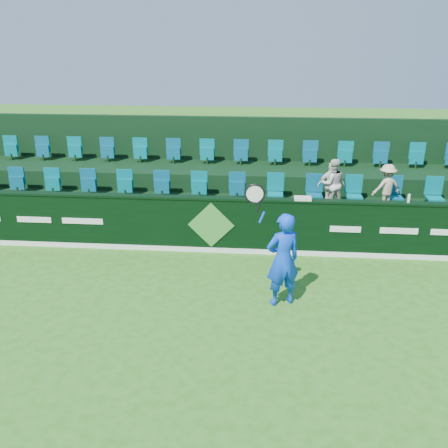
# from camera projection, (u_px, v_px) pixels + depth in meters

# --- Properties ---
(ground) EXTENTS (60.00, 60.00, 0.00)m
(ground) POSITION_uv_depth(u_px,v_px,m) (186.00, 347.00, 8.30)
(ground) COLOR #2B6A19
(ground) RESTS_ON ground
(sponsor_hoarding) EXTENTS (16.00, 0.25, 1.35)m
(sponsor_hoarding) POSITION_uv_depth(u_px,v_px,m) (212.00, 224.00, 11.79)
(sponsor_hoarding) COLOR black
(sponsor_hoarding) RESTS_ON ground
(stand_tier_front) EXTENTS (16.00, 2.00, 0.80)m
(stand_tier_front) POSITION_uv_depth(u_px,v_px,m) (216.00, 219.00, 12.91)
(stand_tier_front) COLOR black
(stand_tier_front) RESTS_ON ground
(stand_tier_back) EXTENTS (16.00, 1.80, 1.30)m
(stand_tier_back) POSITION_uv_depth(u_px,v_px,m) (223.00, 189.00, 14.59)
(stand_tier_back) COLOR black
(stand_tier_back) RESTS_ON ground
(stand_rear) EXTENTS (16.00, 4.10, 2.60)m
(stand_rear) POSITION_uv_depth(u_px,v_px,m) (224.00, 166.00, 14.81)
(stand_rear) COLOR black
(stand_rear) RESTS_ON ground
(seat_row_front) EXTENTS (13.50, 0.50, 0.60)m
(seat_row_front) POSITION_uv_depth(u_px,v_px,m) (218.00, 189.00, 13.04)
(seat_row_front) COLOR #016B73
(seat_row_front) RESTS_ON stand_tier_front
(seat_row_back) EXTENTS (13.50, 0.50, 0.60)m
(seat_row_back) POSITION_uv_depth(u_px,v_px,m) (224.00, 155.00, 14.54)
(seat_row_back) COLOR #016B73
(seat_row_back) RESTS_ON stand_tier_back
(tennis_player) EXTENTS (1.19, 0.68, 2.47)m
(tennis_player) POSITION_uv_depth(u_px,v_px,m) (283.00, 259.00, 9.35)
(tennis_player) COLOR blue
(tennis_player) RESTS_ON ground
(spectator_left) EXTENTS (0.71, 0.62, 1.25)m
(spectator_left) POSITION_uv_depth(u_px,v_px,m) (332.00, 184.00, 12.33)
(spectator_left) COLOR silver
(spectator_left) RESTS_ON stand_tier_front
(spectator_middle) EXTENTS (0.70, 0.34, 1.16)m
(spectator_middle) POSITION_uv_depth(u_px,v_px,m) (331.00, 185.00, 12.35)
(spectator_middle) COLOR silver
(spectator_middle) RESTS_ON stand_tier_front
(spectator_right) EXTENTS (0.84, 0.66, 1.14)m
(spectator_right) POSITION_uv_depth(u_px,v_px,m) (387.00, 187.00, 12.25)
(spectator_right) COLOR #C6AB8B
(spectator_right) RESTS_ON stand_tier_front
(towel) EXTENTS (0.39, 0.25, 0.06)m
(towel) POSITION_uv_depth(u_px,v_px,m) (303.00, 198.00, 11.37)
(towel) COLOR silver
(towel) RESTS_ON sponsor_hoarding
(drinks_bottle) EXTENTS (0.06, 0.06, 0.19)m
(drinks_bottle) POSITION_uv_depth(u_px,v_px,m) (409.00, 198.00, 11.16)
(drinks_bottle) COLOR silver
(drinks_bottle) RESTS_ON sponsor_hoarding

